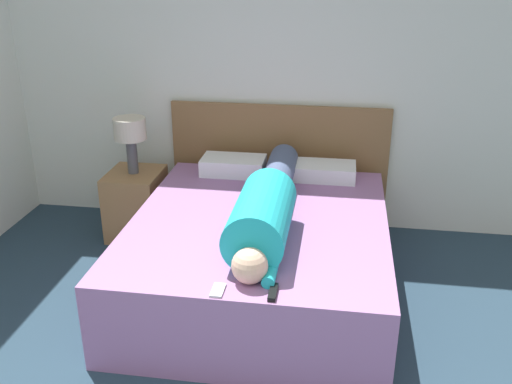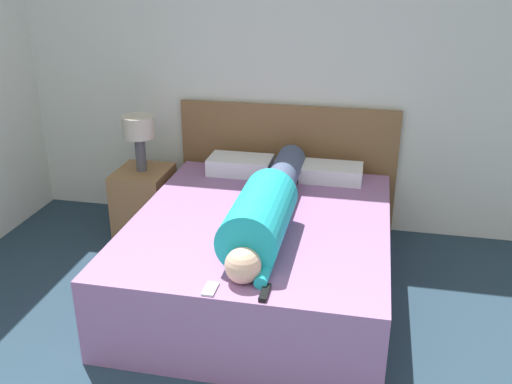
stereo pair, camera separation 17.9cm
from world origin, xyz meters
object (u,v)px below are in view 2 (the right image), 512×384
(bed, at_px, (260,255))
(cell_phone, at_px, (210,289))
(table_lamp, at_px, (139,131))
(person_lying, at_px, (267,206))
(nightstand, at_px, (145,201))
(pillow_near_headboard, at_px, (240,165))
(tv_remote, at_px, (265,293))
(pillow_second, at_px, (331,173))

(bed, relative_size, cell_phone, 14.98)
(table_lamp, distance_m, person_lying, 1.44)
(nightstand, relative_size, table_lamp, 1.21)
(bed, bearing_deg, pillow_near_headboard, 112.15)
(nightstand, bearing_deg, cell_phone, -57.00)
(bed, distance_m, tv_remote, 0.95)
(cell_phone, bearing_deg, table_lamp, 123.00)
(pillow_second, distance_m, cell_phone, 1.76)
(pillow_near_headboard, xyz_separation_m, pillow_second, (0.72, -0.00, -0.01))
(pillow_near_headboard, bearing_deg, nightstand, -172.18)
(pillow_near_headboard, relative_size, tv_remote, 3.29)
(person_lying, height_order, tv_remote, person_lying)
(table_lamp, bearing_deg, nightstand, 0.00)
(nightstand, height_order, tv_remote, tv_remote)
(bed, xyz_separation_m, nightstand, (-1.11, 0.69, 0.00))
(nightstand, height_order, cell_phone, cell_phone)
(bed, bearing_deg, pillow_second, 63.85)
(table_lamp, distance_m, tv_remote, 2.07)
(pillow_near_headboard, height_order, tv_remote, pillow_near_headboard)
(pillow_near_headboard, height_order, cell_phone, pillow_near_headboard)
(table_lamp, relative_size, pillow_near_headboard, 0.90)
(person_lying, relative_size, pillow_second, 3.84)
(nightstand, relative_size, pillow_second, 1.15)
(nightstand, height_order, person_lying, person_lying)
(nightstand, relative_size, pillow_near_headboard, 1.10)
(bed, xyz_separation_m, tv_remote, (0.20, -0.88, 0.28))
(nightstand, height_order, pillow_second, pillow_second)
(bed, relative_size, table_lamp, 4.36)
(bed, bearing_deg, table_lamp, 148.24)
(person_lying, bearing_deg, pillow_second, 70.41)
(pillow_near_headboard, bearing_deg, bed, -67.85)
(bed, relative_size, tv_remote, 12.99)
(person_lying, relative_size, pillow_near_headboard, 3.65)
(person_lying, xyz_separation_m, pillow_near_headboard, (-0.39, 0.92, -0.08))
(bed, relative_size, pillow_second, 4.15)
(person_lying, relative_size, cell_phone, 13.86)
(table_lamp, xyz_separation_m, pillow_second, (1.50, 0.11, -0.27))
(nightstand, bearing_deg, pillow_near_headboard, 7.82)
(person_lying, xyz_separation_m, pillow_second, (0.33, 0.92, -0.09))
(pillow_near_headboard, height_order, pillow_second, pillow_near_headboard)
(table_lamp, xyz_separation_m, pillow_near_headboard, (0.79, 0.11, -0.26))
(table_lamp, xyz_separation_m, tv_remote, (1.31, -1.57, -0.32))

